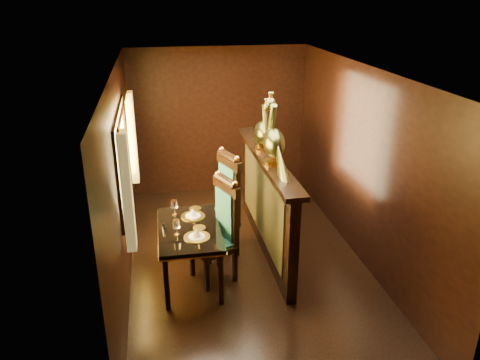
# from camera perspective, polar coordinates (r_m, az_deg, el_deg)

# --- Properties ---
(ground) EXTENTS (5.00, 5.00, 0.00)m
(ground) POSITION_cam_1_polar(r_m,az_deg,el_deg) (6.29, 0.80, -9.85)
(ground) COLOR black
(ground) RESTS_ON ground
(room_shell) EXTENTS (3.04, 5.04, 2.52)m
(room_shell) POSITION_cam_1_polar(r_m,az_deg,el_deg) (5.62, -0.00, 3.97)
(room_shell) COLOR black
(room_shell) RESTS_ON ground
(partition) EXTENTS (0.26, 2.70, 1.36)m
(partition) POSITION_cam_1_polar(r_m,az_deg,el_deg) (6.27, 3.18, -2.59)
(partition) COLOR black
(partition) RESTS_ON ground
(dining_table) EXTENTS (0.76, 1.23, 0.92)m
(dining_table) POSITION_cam_1_polar(r_m,az_deg,el_deg) (5.64, -6.22, -6.39)
(dining_table) COLOR black
(dining_table) RESTS_ON ground
(chair_left) EXTENTS (0.62, 0.64, 1.33)m
(chair_left) POSITION_cam_1_polar(r_m,az_deg,el_deg) (5.67, -2.30, -5.63)
(chair_left) COLOR black
(chair_left) RESTS_ON ground
(chair_right) EXTENTS (0.65, 0.67, 1.43)m
(chair_right) POSITION_cam_1_polar(r_m,az_deg,el_deg) (6.20, -1.97, -2.58)
(chair_right) COLOR black
(chair_right) RESTS_ON ground
(peacock_left) EXTENTS (0.27, 0.71, 0.85)m
(peacock_left) POSITION_cam_1_polar(r_m,az_deg,el_deg) (5.61, 4.21, 6.04)
(peacock_left) COLOR #1B5131
(peacock_left) RESTS_ON partition
(peacock_right) EXTENTS (0.23, 0.61, 0.73)m
(peacock_right) POSITION_cam_1_polar(r_m,az_deg,el_deg) (6.17, 2.85, 6.98)
(peacock_right) COLOR #1B5131
(peacock_right) RESTS_ON partition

